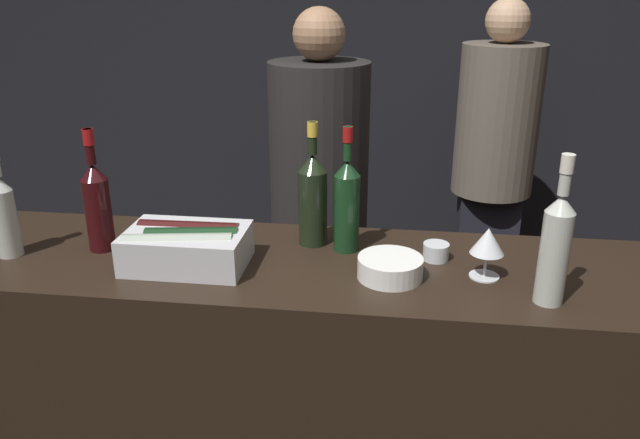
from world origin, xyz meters
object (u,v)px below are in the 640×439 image
wine_glass (488,242)px  person_in_hoodie (319,196)px  champagne_bottle (313,197)px  bowl_white (390,267)px  red_wine_bottle_tall (97,203)px  rose_wine_bottle (3,211)px  person_blond_tee (493,160)px  red_wine_bottle_burgundy (347,202)px  ice_bin_with_bottles (187,245)px  candle_votive (436,251)px  white_wine_bottle (556,244)px

wine_glass → person_in_hoodie: size_ratio=0.08×
champagne_bottle → person_in_hoodie: size_ratio=0.22×
bowl_white → red_wine_bottle_tall: 0.86m
rose_wine_bottle → person_in_hoodie: size_ratio=0.19×
rose_wine_bottle → person_in_hoodie: person_in_hoodie is taller
rose_wine_bottle → red_wine_bottle_tall: size_ratio=0.89×
rose_wine_bottle → red_wine_bottle_tall: bearing=17.4°
bowl_white → rose_wine_bottle: 1.10m
person_blond_tee → red_wine_bottle_burgundy: bearing=-124.8°
ice_bin_with_bottles → wine_glass: (0.82, 0.03, 0.04)m
candle_votive → red_wine_bottle_burgundy: 0.29m
ice_bin_with_bottles → red_wine_bottle_tall: red_wine_bottle_tall is taller
champagne_bottle → person_in_hoodie: (-0.09, 0.79, -0.27)m
rose_wine_bottle → red_wine_bottle_burgundy: (0.96, 0.17, 0.01)m
red_wine_bottle_tall → white_wine_bottle: white_wine_bottle is taller
person_in_hoodie → candle_votive: bearing=-150.4°
ice_bin_with_bottles → person_blond_tee: size_ratio=0.19×
bowl_white → red_wine_bottle_tall: (-0.85, 0.08, 0.11)m
bowl_white → red_wine_bottle_burgundy: red_wine_bottle_burgundy is taller
rose_wine_bottle → person_blond_tee: 2.28m
bowl_white → white_wine_bottle: bearing=-12.1°
person_in_hoodie → person_blond_tee: size_ratio=0.99×
red_wine_bottle_burgundy → person_in_hoodie: (-0.19, 0.82, -0.27)m
champagne_bottle → person_in_hoodie: person_in_hoodie is taller
red_wine_bottle_burgundy → white_wine_bottle: size_ratio=0.98×
candle_votive → red_wine_bottle_burgundy: bearing=171.9°
champagne_bottle → person_in_hoodie: 0.84m
bowl_white → person_blond_tee: size_ratio=0.10×
candle_votive → person_blond_tee: size_ratio=0.04×
ice_bin_with_bottles → wine_glass: 0.82m
ice_bin_with_bottles → rose_wine_bottle: 0.54m
champagne_bottle → red_wine_bottle_tall: 0.63m
red_wine_bottle_tall → ice_bin_with_bottles: bearing=-14.8°
red_wine_bottle_tall → bowl_white: bearing=-5.4°
bowl_white → candle_votive: 0.18m
red_wine_bottle_tall → person_blond_tee: person_blond_tee is taller
red_wine_bottle_burgundy → bowl_white: bearing=-51.9°
candle_votive → rose_wine_bottle: size_ratio=0.23×
wine_glass → white_wine_bottle: size_ratio=0.37×
champagne_bottle → ice_bin_with_bottles: bearing=-148.3°
wine_glass → rose_wine_bottle: (-1.35, -0.03, 0.03)m
candle_votive → white_wine_bottle: 0.37m
wine_glass → person_blond_tee: 1.62m
rose_wine_bottle → red_wine_bottle_burgundy: bearing=9.8°
white_wine_bottle → person_blond_tee: (0.09, 1.71, -0.26)m
candle_votive → person_in_hoodie: (-0.45, 0.86, -0.15)m
wine_glass → red_wine_bottle_tall: (-1.11, 0.04, 0.04)m
red_wine_bottle_tall → person_in_hoodie: bearing=59.9°
bowl_white → rose_wine_bottle: rose_wine_bottle is taller
ice_bin_with_bottles → white_wine_bottle: 0.97m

